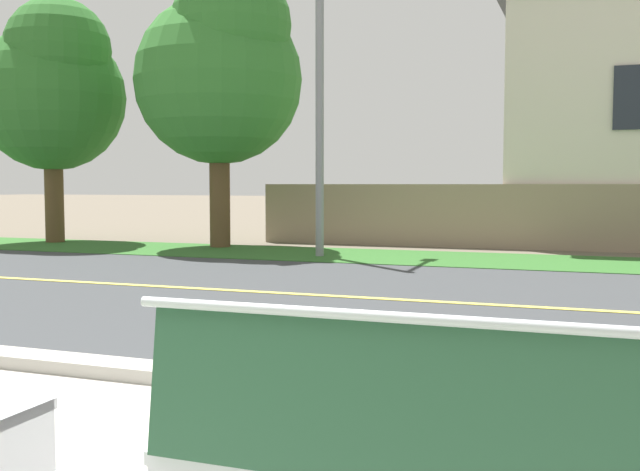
{
  "coord_description": "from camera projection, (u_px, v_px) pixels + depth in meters",
  "views": [
    {
      "loc": [
        1.84,
        -2.1,
        1.4
      ],
      "look_at": [
        -0.13,
        3.31,
        1.0
      ],
      "focal_mm": 41.28,
      "sensor_mm": 36.0,
      "label": 1
    }
  ],
  "objects": [
    {
      "name": "far_verge_grass",
      "position": [
        481.0,
        260.0,
        13.54
      ],
      "size": [
        48.0,
        2.8,
        0.02
      ],
      "primitive_type": "cube",
      "color": "#2D6026",
      "rests_on": "ground_plane"
    },
    {
      "name": "garden_wall",
      "position": [
        548.0,
        217.0,
        15.64
      ],
      "size": [
        13.0,
        0.36,
        1.4
      ],
      "primitive_type": "cube",
      "color": "gray",
      "rests_on": "ground_plane"
    },
    {
      "name": "bench_right",
      "position": [
        414.0,
        469.0,
        2.44
      ],
      "size": [
        1.9,
        0.48,
        1.01
      ],
      "color": "silver",
      "rests_on": "ground_plane"
    },
    {
      "name": "ground_plane",
      "position": [
        445.0,
        285.0,
        10.19
      ],
      "size": [
        140.0,
        140.0,
        0.0
      ],
      "primitive_type": "plane",
      "color": "#665B4C"
    },
    {
      "name": "street_asphalt",
      "position": [
        422.0,
        301.0,
        8.78
      ],
      "size": [
        52.0,
        8.0,
        0.01
      ],
      "primitive_type": "cube",
      "color": "#383A3D",
      "rests_on": "ground_plane"
    },
    {
      "name": "shade_tree_far_left",
      "position": [
        53.0,
        87.0,
        17.28
      ],
      "size": [
        3.44,
        3.44,
        5.68
      ],
      "color": "brown",
      "rests_on": "ground_plane"
    },
    {
      "name": "streetlamp",
      "position": [
        323.0,
        51.0,
        14.11
      ],
      "size": [
        0.24,
        2.1,
        6.89
      ],
      "color": "gray",
      "rests_on": "ground_plane"
    },
    {
      "name": "shade_tree_left",
      "position": [
        222.0,
        68.0,
        15.92
      ],
      "size": [
        3.66,
        3.66,
        6.04
      ],
      "color": "brown",
      "rests_on": "ground_plane"
    },
    {
      "name": "road_centre_line",
      "position": [
        422.0,
        301.0,
        8.78
      ],
      "size": [
        48.0,
        0.14,
        0.01
      ],
      "primitive_type": "cube",
      "color": "#E0CC4C",
      "rests_on": "ground_plane"
    },
    {
      "name": "curb_edge",
      "position": [
        289.0,
        387.0,
        4.89
      ],
      "size": [
        44.0,
        0.3,
        0.11
      ],
      "primitive_type": "cube",
      "color": "#ADA89E",
      "rests_on": "ground_plane"
    }
  ]
}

